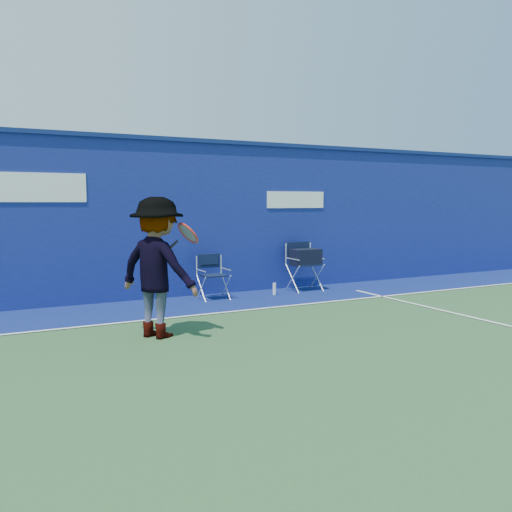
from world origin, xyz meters
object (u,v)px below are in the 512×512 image
directors_chair_right (305,271)px  water_bottle (274,289)px  tennis_player (158,267)px  directors_chair_left (213,285)px

directors_chair_right → water_bottle: bearing=-166.8°
water_bottle → tennis_player: 3.85m
water_bottle → directors_chair_right: bearing=13.2°
directors_chair_left → water_bottle: bearing=-5.5°
directors_chair_right → tennis_player: (-3.88, -2.39, 0.54)m
water_bottle → tennis_player: tennis_player is taller
tennis_player → directors_chair_right: bearing=31.6°
directors_chair_left → water_bottle: size_ratio=3.48×
directors_chair_left → water_bottle: 1.28m
tennis_player → water_bottle: bearing=35.7°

